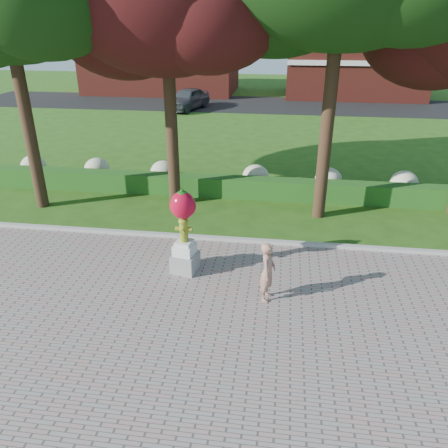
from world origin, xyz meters
name	(u,v)px	position (x,y,z in m)	size (l,w,h in m)	color
ground	(195,292)	(0.00, 0.00, 0.00)	(100.00, 100.00, 0.00)	#245114
walkway	(152,415)	(0.00, -4.00, 0.02)	(40.00, 14.00, 0.04)	gray
curb	(213,239)	(0.00, 3.00, 0.07)	(40.00, 0.18, 0.15)	#ADADA5
lawn_hedge	(229,187)	(0.00, 7.00, 0.40)	(24.00, 0.70, 0.80)	#214E16
hydrangea_row	(245,176)	(0.57, 8.00, 0.55)	(20.10, 1.10, 0.99)	#BDC294
street	(261,104)	(0.00, 28.00, 0.01)	(50.00, 8.00, 0.02)	black
building_left	(162,54)	(-10.00, 34.00, 3.50)	(14.00, 8.00, 7.00)	maroon
building_right	(354,59)	(8.00, 34.00, 3.20)	(12.00, 8.00, 6.40)	maroon
hydrant_sculpture	(184,229)	(-0.48, 1.00, 1.35)	(0.79, 0.79, 2.47)	gray
woman	(268,272)	(1.88, -0.06, 0.84)	(0.58, 0.38, 1.59)	#AB7761
parked_car	(187,99)	(-5.64, 25.00, 0.84)	(1.93, 4.80, 1.63)	#43464B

